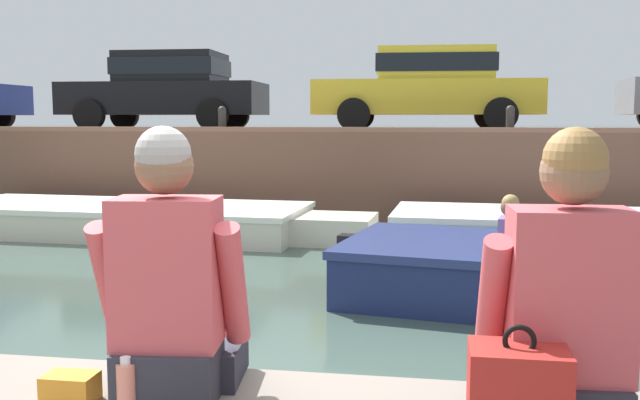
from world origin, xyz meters
The scene contains 13 objects.
ground_plane centered at (0.00, 4.70, 0.00)m, with size 400.00×400.00×0.00m, color #42564C.
far_quay_wall centered at (0.00, 12.39, 0.78)m, with size 60.00×6.00×1.56m, color brown.
far_wall_coping centered at (0.00, 9.51, 1.60)m, with size 60.00×0.24×0.08m, color brown.
boat_moored_west_cream centered at (-3.46, 7.60, 0.23)m, with size 6.74×2.29×0.47m.
boat_moored_central_white centered at (3.16, 7.65, 0.23)m, with size 6.03×2.09×0.47m.
car_left_inner_black centered at (-4.39, 11.21, 2.40)m, with size 4.02×1.97×1.54m.
car_centre_yellow centered at (0.84, 11.22, 2.41)m, with size 4.29×2.05×1.54m.
mooring_bollard_mid centered at (-2.77, 9.64, 1.80)m, with size 0.15×0.15×0.45m.
mooring_bollard_east centered at (2.21, 9.64, 1.80)m, with size 0.15×0.15×0.45m.
person_seated_right centered at (0.09, -0.32, 1.16)m, with size 0.56×0.56×0.97m.
person_seated_middle centered at (1.41, -0.40, 1.16)m, with size 0.55×0.54×0.97m.
bottle_drink centered at (0.01, -0.51, 0.89)m, with size 0.06×0.06×0.20m.
snack_bag centered at (-0.24, -0.43, 0.84)m, with size 0.18×0.12×0.10m, color orange.
Camera 1 is at (1.01, -2.65, 1.78)m, focal length 40.00 mm.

